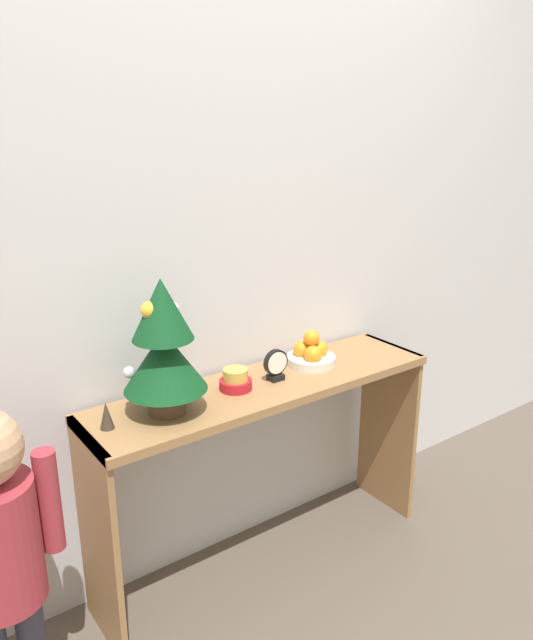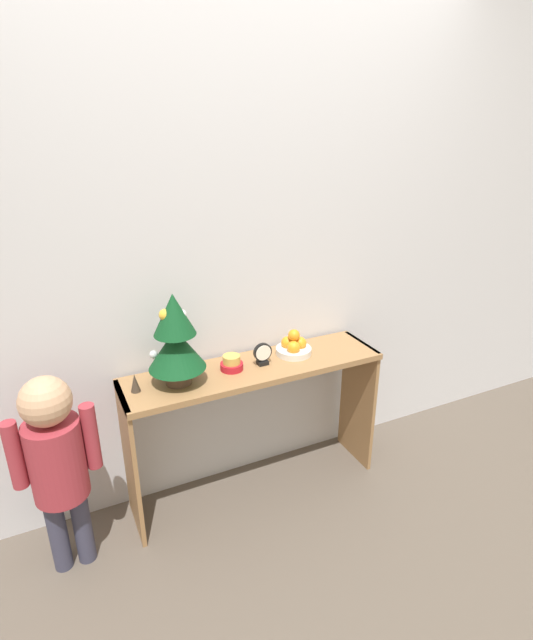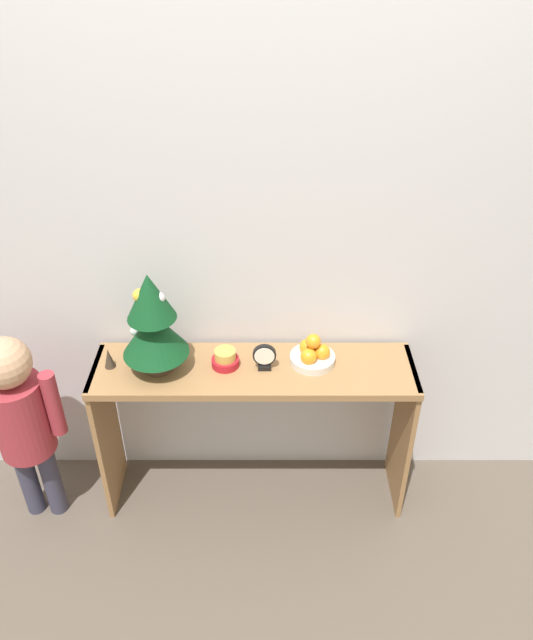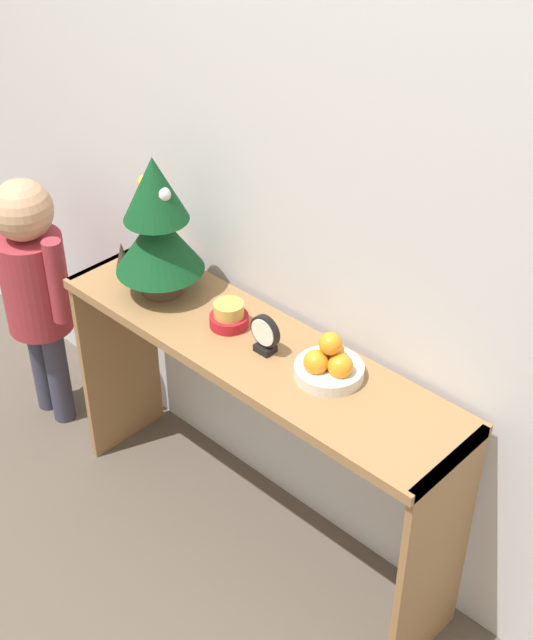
# 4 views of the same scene
# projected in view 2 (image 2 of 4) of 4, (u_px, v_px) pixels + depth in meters

# --- Properties ---
(ground_plane) EXTENTS (12.00, 12.00, 0.00)m
(ground_plane) POSITION_uv_depth(u_px,v_px,m) (269.00, 506.00, 2.54)
(ground_plane) COLOR brown
(back_wall) EXTENTS (7.00, 0.05, 2.50)m
(back_wall) POSITION_uv_depth(u_px,v_px,m) (235.00, 250.00, 2.38)
(back_wall) COLOR silver
(back_wall) RESTS_ON ground_plane
(console_table) EXTENTS (1.28, 0.33, 0.73)m
(console_table) POSITION_uv_depth(u_px,v_px,m) (255.00, 394.00, 2.46)
(console_table) COLOR olive
(console_table) RESTS_ON ground_plane
(mini_tree) EXTENTS (0.26, 0.26, 0.43)m
(mini_tree) POSITION_uv_depth(u_px,v_px,m) (175.00, 338.00, 2.17)
(mini_tree) COLOR #4C3828
(mini_tree) RESTS_ON console_table
(fruit_bowl) EXTENTS (0.18, 0.18, 0.13)m
(fruit_bowl) POSITION_uv_depth(u_px,v_px,m) (294.00, 347.00, 2.51)
(fruit_bowl) COLOR silver
(fruit_bowl) RESTS_ON console_table
(singing_bowl) EXTENTS (0.11, 0.11, 0.07)m
(singing_bowl) POSITION_uv_depth(u_px,v_px,m) (232.00, 363.00, 2.36)
(singing_bowl) COLOR #AD1923
(singing_bowl) RESTS_ON console_table
(desk_clock) EXTENTS (0.09, 0.04, 0.11)m
(desk_clock) POSITION_uv_depth(u_px,v_px,m) (263.00, 354.00, 2.40)
(desk_clock) COLOR black
(desk_clock) RESTS_ON console_table
(figurine) EXTENTS (0.04, 0.04, 0.08)m
(figurine) POSITION_uv_depth(u_px,v_px,m) (135.00, 383.00, 2.17)
(figurine) COLOR #382D23
(figurine) RESTS_ON console_table
(child_figure) EXTENTS (0.35, 0.22, 0.93)m
(child_figure) POSITION_uv_depth(u_px,v_px,m) (56.00, 455.00, 2.01)
(child_figure) COLOR #38384C
(child_figure) RESTS_ON ground_plane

